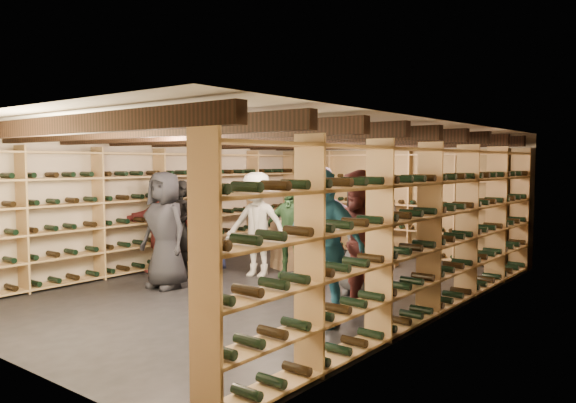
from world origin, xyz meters
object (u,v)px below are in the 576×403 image
(person_6, at_px, (208,225))
(person_5, at_px, (162,224))
(person_4, at_px, (323,247))
(person_10, at_px, (289,231))
(person_12, at_px, (360,237))
(crate_stack_left, at_px, (285,245))
(person_1, at_px, (180,229))
(person_9, at_px, (257,225))
(person_0, at_px, (165,230))
(person_11, at_px, (319,220))
(person_8, at_px, (360,244))
(person_7, at_px, (382,233))
(crate_stack_right, at_px, (322,248))
(crate_loose, at_px, (383,261))

(person_6, bearing_deg, person_5, -137.33)
(person_4, relative_size, person_10, 1.18)
(person_4, relative_size, person_12, 1.10)
(crate_stack_left, xyz_separation_m, person_6, (-0.79, -1.11, 0.40))
(person_1, bearing_deg, person_4, -5.93)
(crate_stack_left, bearing_deg, person_9, -86.54)
(person_10, height_order, person_12, person_12)
(person_0, xyz_separation_m, person_11, (1.24, 2.28, 0.05))
(person_1, height_order, person_6, person_6)
(person_1, relative_size, person_11, 0.86)
(person_4, relative_size, person_8, 1.01)
(person_7, relative_size, person_8, 0.92)
(person_4, xyz_separation_m, person_9, (-2.44, 1.59, -0.04))
(person_11, bearing_deg, person_10, -138.11)
(crate_stack_left, height_order, person_4, person_4)
(person_7, bearing_deg, crate_stack_right, 154.71)
(person_12, bearing_deg, crate_stack_left, 140.65)
(crate_loose, bearing_deg, person_5, -132.32)
(person_1, bearing_deg, crate_stack_left, 68.20)
(crate_stack_right, relative_size, person_6, 0.31)
(person_8, xyz_separation_m, person_10, (-2.16, 1.36, -0.13))
(person_5, bearing_deg, person_4, -23.96)
(person_0, relative_size, person_9, 1.02)
(person_0, distance_m, person_7, 3.28)
(crate_stack_right, xyz_separation_m, person_1, (-0.96, -2.70, 0.55))
(person_5, distance_m, person_6, 0.80)
(person_7, xyz_separation_m, person_9, (-2.06, -0.52, 0.03))
(crate_stack_right, relative_size, person_10, 0.33)
(person_8, bearing_deg, person_6, -176.17)
(crate_stack_left, xyz_separation_m, person_9, (0.05, -0.81, 0.44))
(person_7, bearing_deg, person_10, -163.05)
(person_0, xyz_separation_m, person_4, (2.95, -0.09, 0.03))
(person_5, distance_m, person_7, 3.77)
(crate_loose, height_order, person_0, person_0)
(person_8, height_order, person_10, person_8)
(person_9, xyz_separation_m, person_12, (1.99, -0.02, -0.04))
(person_4, height_order, person_6, person_4)
(person_1, distance_m, person_12, 3.05)
(person_4, bearing_deg, crate_loose, 102.50)
(person_6, bearing_deg, crate_stack_right, 75.59)
(crate_stack_left, xyz_separation_m, person_0, (-0.47, -2.31, 0.46))
(crate_loose, bearing_deg, person_11, -108.27)
(crate_stack_right, bearing_deg, person_7, -33.33)
(person_1, relative_size, person_10, 1.04)
(crate_loose, bearing_deg, crate_stack_left, -132.26)
(crate_stack_right, xyz_separation_m, person_8, (2.62, -2.94, 0.65))
(person_11, bearing_deg, crate_loose, 50.28)
(person_5, relative_size, person_9, 0.96)
(person_1, bearing_deg, person_6, 85.44)
(person_6, bearing_deg, person_10, 30.84)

